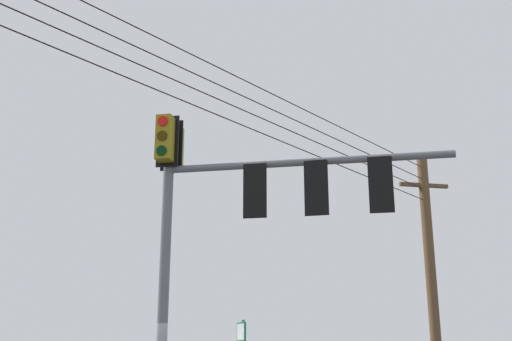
# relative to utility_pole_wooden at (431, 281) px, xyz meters

# --- Properties ---
(signal_mast_assembly) EXTENTS (1.74, 5.54, 6.50)m
(signal_mast_assembly) POSITION_rel_utility_pole_wooden_xyz_m (-8.43, 6.16, 0.44)
(signal_mast_assembly) COLOR slate
(signal_mast_assembly) RESTS_ON ground
(utility_pole_wooden) EXTENTS (0.40, 1.69, 8.34)m
(utility_pole_wooden) POSITION_rel_utility_pole_wooden_xyz_m (0.00, 0.00, 0.00)
(utility_pole_wooden) COLOR brown
(utility_pole_wooden) RESTS_ON ground
(overhead_wire_span) EXTENTS (17.90, 16.51, 1.43)m
(overhead_wire_span) POSITION_rel_utility_pole_wooden_xyz_m (-8.94, 8.25, 3.31)
(overhead_wire_span) COLOR black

